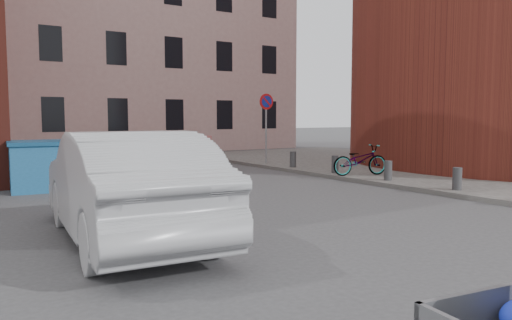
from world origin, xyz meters
TOP-DOWN VIEW (x-y plane):
  - ground at (0.00, 0.00)m, footprint 120.00×120.00m
  - sidewalk at (10.00, 4.00)m, footprint 9.00×24.00m
  - building_pink at (6.00, 22.00)m, footprint 16.00×8.00m
  - no_parking_sign at (6.00, 9.48)m, footprint 0.60×0.09m
  - bollards at (6.00, 3.40)m, footprint 0.22×9.02m
  - barriers at (4.20, 15.00)m, footprint 4.70×0.18m
  - dumpster at (-1.62, 7.53)m, footprint 3.19×1.86m
  - silver_car at (-2.22, 1.25)m, footprint 2.24×5.26m
  - bicycle at (6.20, 4.70)m, footprint 1.87×1.09m

SIDE VIEW (x-z plane):
  - ground at x=0.00m, z-range 0.00..0.00m
  - sidewalk at x=10.00m, z-range 0.00..0.12m
  - bollards at x=6.00m, z-range 0.12..0.67m
  - barriers at x=4.20m, z-range 0.00..1.00m
  - bicycle at x=6.20m, z-range 0.12..1.05m
  - dumpster at x=-1.62m, z-range 0.00..1.28m
  - silver_car at x=-2.22m, z-range 0.00..1.69m
  - no_parking_sign at x=6.00m, z-range 0.69..3.34m
  - building_pink at x=6.00m, z-range 0.00..14.00m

